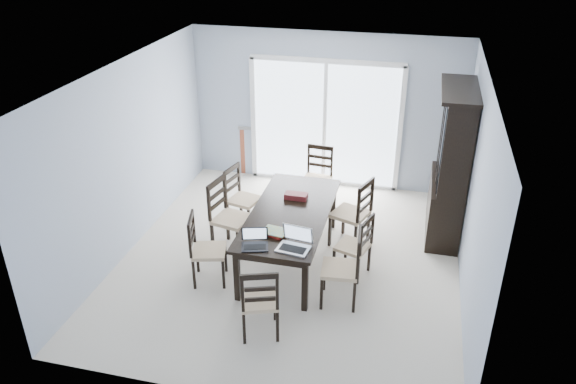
# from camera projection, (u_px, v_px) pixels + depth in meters

# --- Properties ---
(floor) EXTENTS (5.00, 5.00, 0.00)m
(floor) POSITION_uv_depth(u_px,v_px,m) (290.00, 259.00, 7.71)
(floor) COLOR beige
(floor) RESTS_ON ground
(ceiling) EXTENTS (5.00, 5.00, 0.00)m
(ceiling) POSITION_uv_depth(u_px,v_px,m) (290.00, 73.00, 6.52)
(ceiling) COLOR white
(ceiling) RESTS_ON back_wall
(back_wall) EXTENTS (4.50, 0.02, 2.60)m
(back_wall) POSITION_uv_depth(u_px,v_px,m) (325.00, 111.00, 9.27)
(back_wall) COLOR #9DA9BB
(back_wall) RESTS_ON floor
(wall_left) EXTENTS (0.02, 5.00, 2.60)m
(wall_left) POSITION_uv_depth(u_px,v_px,m) (129.00, 157.00, 7.58)
(wall_left) COLOR #9DA9BB
(wall_left) RESTS_ON floor
(wall_right) EXTENTS (0.02, 5.00, 2.60)m
(wall_right) POSITION_uv_depth(u_px,v_px,m) (475.00, 193.00, 6.64)
(wall_right) COLOR #9DA9BB
(wall_right) RESTS_ON floor
(balcony) EXTENTS (4.50, 2.00, 0.10)m
(balcony) POSITION_uv_depth(u_px,v_px,m) (333.00, 161.00, 10.75)
(balcony) COLOR gray
(balcony) RESTS_ON ground
(railing) EXTENTS (4.50, 0.06, 1.10)m
(railing) POSITION_uv_depth(u_px,v_px,m) (342.00, 115.00, 11.34)
(railing) COLOR #99999E
(railing) RESTS_ON balcony
(dining_table) EXTENTS (1.00, 2.20, 0.75)m
(dining_table) POSITION_uv_depth(u_px,v_px,m) (290.00, 217.00, 7.40)
(dining_table) COLOR black
(dining_table) RESTS_ON floor
(china_hutch) EXTENTS (0.50, 1.38, 2.20)m
(china_hutch) POSITION_uv_depth(u_px,v_px,m) (451.00, 166.00, 7.87)
(china_hutch) COLOR black
(china_hutch) RESTS_ON floor
(sliding_door) EXTENTS (2.52, 0.05, 2.18)m
(sliding_door) POSITION_uv_depth(u_px,v_px,m) (325.00, 124.00, 9.35)
(sliding_door) COLOR silver
(sliding_door) RESTS_ON floor
(chair_left_near) EXTENTS (0.51, 0.50, 1.09)m
(chair_left_near) POSITION_uv_depth(u_px,v_px,m) (201.00, 242.00, 7.03)
(chair_left_near) COLOR black
(chair_left_near) RESTS_ON floor
(chair_left_mid) EXTENTS (0.55, 0.54, 1.21)m
(chair_left_mid) POSITION_uv_depth(u_px,v_px,m) (225.00, 208.00, 7.68)
(chair_left_mid) COLOR black
(chair_left_mid) RESTS_ON floor
(chair_left_far) EXTENTS (0.51, 0.50, 1.08)m
(chair_left_far) POSITION_uv_depth(u_px,v_px,m) (239.00, 191.00, 8.29)
(chair_left_far) COLOR black
(chair_left_far) RESTS_ON floor
(chair_right_near) EXTENTS (0.48, 0.47, 1.14)m
(chair_right_near) POSITION_uv_depth(u_px,v_px,m) (348.00, 260.00, 6.62)
(chair_right_near) COLOR black
(chair_right_near) RESTS_ON floor
(chair_right_mid) EXTENTS (0.49, 0.48, 1.02)m
(chair_right_mid) POSITION_uv_depth(u_px,v_px,m) (359.00, 240.00, 7.14)
(chair_right_mid) COLOR black
(chair_right_mid) RESTS_ON floor
(chair_right_far) EXTENTS (0.59, 0.58, 1.19)m
(chair_right_far) POSITION_uv_depth(u_px,v_px,m) (357.00, 207.00, 7.73)
(chair_right_far) COLOR black
(chair_right_far) RESTS_ON floor
(chair_end_near) EXTENTS (0.52, 0.53, 1.08)m
(chair_end_near) POSITION_uv_depth(u_px,v_px,m) (260.00, 296.00, 6.07)
(chair_end_near) COLOR black
(chair_end_near) RESTS_ON floor
(chair_end_far) EXTENTS (0.46, 0.48, 1.13)m
(chair_end_far) POSITION_uv_depth(u_px,v_px,m) (318.00, 170.00, 8.88)
(chair_end_far) COLOR black
(chair_end_far) RESTS_ON floor
(laptop_dark) EXTENTS (0.36, 0.30, 0.22)m
(laptop_dark) POSITION_uv_depth(u_px,v_px,m) (255.00, 244.00, 6.57)
(laptop_dark) COLOR black
(laptop_dark) RESTS_ON dining_table
(laptop_silver) EXTENTS (0.40, 0.31, 0.26)m
(laptop_silver) POSITION_uv_depth(u_px,v_px,m) (293.00, 245.00, 6.53)
(laptop_silver) COLOR #BABABC
(laptop_silver) RESTS_ON dining_table
(book_stack) EXTENTS (0.33, 0.27, 0.05)m
(book_stack) POSITION_uv_depth(u_px,v_px,m) (274.00, 232.00, 6.86)
(book_stack) COLOR maroon
(book_stack) RESTS_ON dining_table
(cell_phone) EXTENTS (0.11, 0.05, 0.01)m
(cell_phone) POSITION_uv_depth(u_px,v_px,m) (260.00, 251.00, 6.52)
(cell_phone) COLOR black
(cell_phone) RESTS_ON dining_table
(game_box) EXTENTS (0.31, 0.16, 0.08)m
(game_box) POSITION_uv_depth(u_px,v_px,m) (296.00, 196.00, 7.67)
(game_box) COLOR #460E18
(game_box) RESTS_ON dining_table
(hot_tub) EXTENTS (1.98, 1.83, 0.90)m
(hot_tub) POSITION_uv_depth(u_px,v_px,m) (290.00, 136.00, 10.58)
(hot_tub) COLOR maroon
(hot_tub) RESTS_ON balcony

